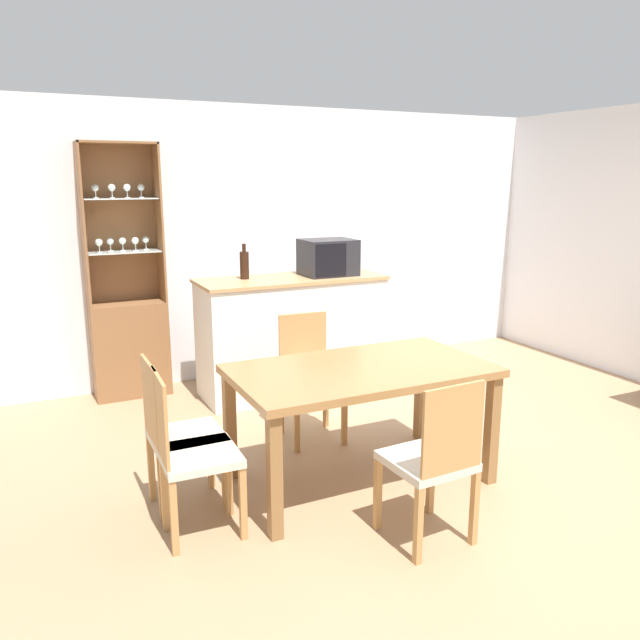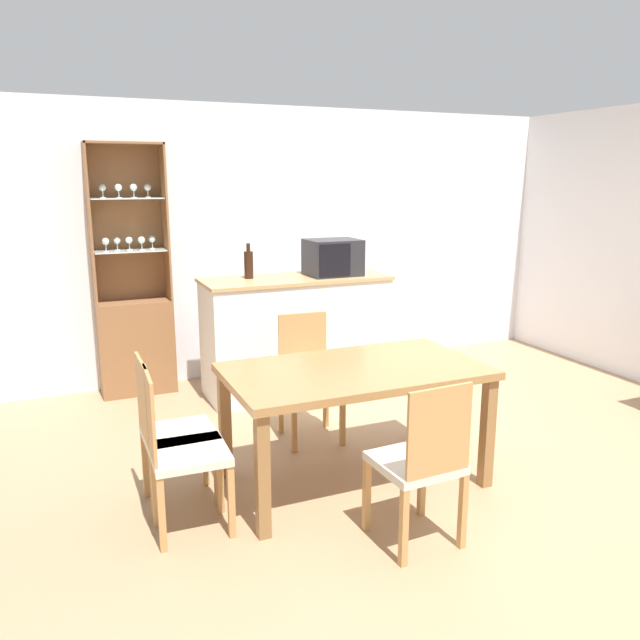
# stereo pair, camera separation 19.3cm
# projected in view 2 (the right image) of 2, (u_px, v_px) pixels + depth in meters

# --- Properties ---
(ground_plane) EXTENTS (18.00, 18.00, 0.00)m
(ground_plane) POSITION_uv_depth(u_px,v_px,m) (471.00, 466.00, 4.18)
(ground_plane) COLOR #A37F5B
(wall_back) EXTENTS (6.80, 0.06, 2.55)m
(wall_back) POSITION_uv_depth(u_px,v_px,m) (318.00, 241.00, 6.25)
(wall_back) COLOR silver
(wall_back) RESTS_ON ground_plane
(kitchen_counter) EXTENTS (1.64, 0.62, 1.04)m
(kitchen_counter) POSITION_uv_depth(u_px,v_px,m) (296.00, 335.00, 5.57)
(kitchen_counter) COLOR white
(kitchen_counter) RESTS_ON ground_plane
(display_cabinet) EXTENTS (0.64, 0.33, 2.18)m
(display_cabinet) POSITION_uv_depth(u_px,v_px,m) (135.00, 323.00, 5.53)
(display_cabinet) COLOR brown
(display_cabinet) RESTS_ON ground_plane
(dining_table) EXTENTS (1.58, 0.89, 0.76)m
(dining_table) POSITION_uv_depth(u_px,v_px,m) (355.00, 381.00, 3.85)
(dining_table) COLOR olive
(dining_table) RESTS_ON ground_plane
(dining_chair_side_left_far) EXTENTS (0.41, 0.41, 0.91)m
(dining_chair_side_left_far) POSITION_uv_depth(u_px,v_px,m) (171.00, 433.00, 3.59)
(dining_chair_side_left_far) COLOR beige
(dining_chair_side_left_far) RESTS_ON ground_plane
(dining_chair_head_far) EXTENTS (0.43, 0.43, 0.91)m
(dining_chair_head_far) POSITION_uv_depth(u_px,v_px,m) (309.00, 377.00, 4.58)
(dining_chair_head_far) COLOR beige
(dining_chair_head_far) RESTS_ON ground_plane
(dining_chair_side_left_near) EXTENTS (0.42, 0.42, 0.91)m
(dining_chair_side_left_near) POSITION_uv_depth(u_px,v_px,m) (180.00, 451.00, 3.35)
(dining_chair_side_left_near) COLOR beige
(dining_chair_side_left_near) RESTS_ON ground_plane
(dining_chair_head_near) EXTENTS (0.42, 0.42, 0.91)m
(dining_chair_head_near) POSITION_uv_depth(u_px,v_px,m) (420.00, 463.00, 3.21)
(dining_chair_head_near) COLOR beige
(dining_chair_head_near) RESTS_ON ground_plane
(microwave) EXTENTS (0.46, 0.38, 0.32)m
(microwave) POSITION_uv_depth(u_px,v_px,m) (333.00, 257.00, 5.53)
(microwave) COLOR #232328
(microwave) RESTS_ON kitchen_counter
(wine_bottle) EXTENTS (0.08, 0.08, 0.30)m
(wine_bottle) POSITION_uv_depth(u_px,v_px,m) (249.00, 264.00, 5.36)
(wine_bottle) COLOR black
(wine_bottle) RESTS_ON kitchen_counter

